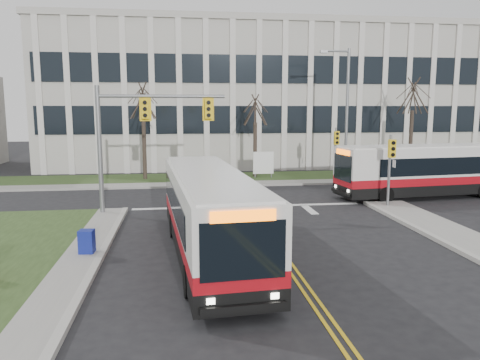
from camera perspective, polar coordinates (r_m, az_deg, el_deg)
name	(u,v)px	position (r m, az deg, el deg)	size (l,w,h in m)	color
ground	(281,254)	(16.91, 5.04, -8.99)	(120.00, 120.00, 0.00)	black
sidewalk_west	(32,330)	(12.37, -24.02, -16.31)	(1.20, 26.00, 0.14)	#9E9B93
sidewalk_cross	(305,182)	(32.47, 7.92, -0.29)	(44.00, 1.60, 0.14)	#9E9B93
building_lawn	(295,177)	(35.15, 6.72, 0.41)	(44.00, 5.00, 0.12)	#2D431C
office_building	(266,99)	(46.51, 3.21, 9.84)	(40.00, 16.00, 12.00)	beige
mast_arm_signal	(135,127)	(22.99, -12.70, 6.35)	(6.11, 0.38, 6.20)	slate
signal_pole_near	(391,160)	(25.17, 17.88, 2.32)	(0.34, 0.39, 3.80)	slate
signal_pole_far	(336,147)	(33.02, 11.61, 4.02)	(0.34, 0.39, 3.80)	slate
streetlight	(345,107)	(33.94, 12.65, 8.66)	(2.15, 0.25, 9.20)	slate
directory_sign	(263,163)	(33.99, 2.86, 2.06)	(1.50, 0.12, 2.00)	slate
tree_left	(143,103)	(33.81, -11.75, 9.23)	(1.80, 1.80, 7.70)	#42352B
tree_mid	(255,111)	(34.36, 1.87, 8.35)	(1.80, 1.80, 6.82)	#42352B
tree_right	(413,98)	(38.00, 20.35, 9.40)	(1.80, 1.80, 8.25)	#42352B
bus_main	(209,216)	(16.29, -3.74, -4.34)	(2.37, 10.95, 2.92)	silver
bus_cross	(431,172)	(29.29, 22.21, 0.94)	(2.41, 11.11, 2.96)	silver
newspaper_box_blue	(87,243)	(17.31, -18.17, -7.35)	(0.50, 0.45, 0.95)	navy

